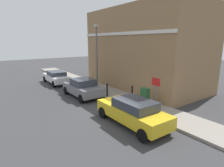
% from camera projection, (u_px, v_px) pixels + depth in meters
% --- Properties ---
extents(ground, '(80.00, 80.00, 0.00)m').
position_uv_depth(ground, '(115.00, 111.00, 12.12)').
color(ground, '#38383A').
extents(sidewalk, '(2.24, 30.00, 0.15)m').
position_uv_depth(sidewalk, '(95.00, 87.00, 18.04)').
color(sidewalk, gray).
rests_on(sidewalk, ground).
extents(corner_building, '(6.17, 11.38, 7.34)m').
position_uv_depth(corner_building, '(145.00, 49.00, 17.76)').
color(corner_building, olive).
rests_on(corner_building, ground).
extents(car_yellow, '(1.84, 4.48, 1.45)m').
position_uv_depth(car_yellow, '(133.00, 111.00, 9.99)').
color(car_yellow, gold).
rests_on(car_yellow, ground).
extents(car_grey, '(1.95, 3.97, 1.49)m').
position_uv_depth(car_grey, '(83.00, 88.00, 15.11)').
color(car_grey, slate).
rests_on(car_grey, ground).
extents(car_white, '(1.87, 4.33, 1.33)m').
position_uv_depth(car_white, '(56.00, 77.00, 19.77)').
color(car_white, silver).
rests_on(car_white, ground).
extents(utility_cabinet, '(0.46, 0.61, 1.15)m').
position_uv_depth(utility_cabinet, '(145.00, 97.00, 12.84)').
color(utility_cabinet, '#1E4C28').
rests_on(utility_cabinet, sidewalk).
extents(bollard_near_cabinet, '(0.14, 0.14, 1.04)m').
position_uv_depth(bollard_near_cabinet, '(132.00, 92.00, 14.03)').
color(bollard_near_cabinet, black).
rests_on(bollard_near_cabinet, sidewalk).
extents(bollard_far_kerb, '(0.14, 0.14, 1.04)m').
position_uv_depth(bollard_far_kerb, '(107.00, 89.00, 14.78)').
color(bollard_far_kerb, black).
rests_on(bollard_far_kerb, sidewalk).
extents(street_sign, '(0.08, 0.60, 2.30)m').
position_uv_depth(street_sign, '(156.00, 91.00, 10.62)').
color(street_sign, '#59595B').
rests_on(street_sign, sidewalk).
extents(lamppost, '(0.20, 0.44, 5.72)m').
position_uv_depth(lamppost, '(97.00, 54.00, 17.05)').
color(lamppost, '#59595B').
rests_on(lamppost, sidewalk).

